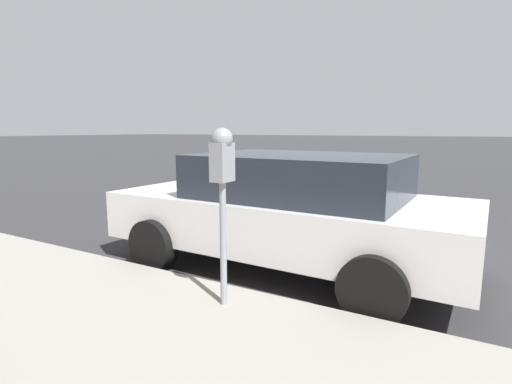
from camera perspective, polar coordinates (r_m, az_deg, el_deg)
ground_plane at (r=6.04m, az=10.28°, el=-7.81°), size 220.00×220.00×0.00m
parking_meter at (r=3.50m, az=-4.83°, el=2.98°), size 0.21×0.19×1.60m
car_white at (r=4.96m, az=4.86°, el=-2.32°), size 2.19×4.38×1.43m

